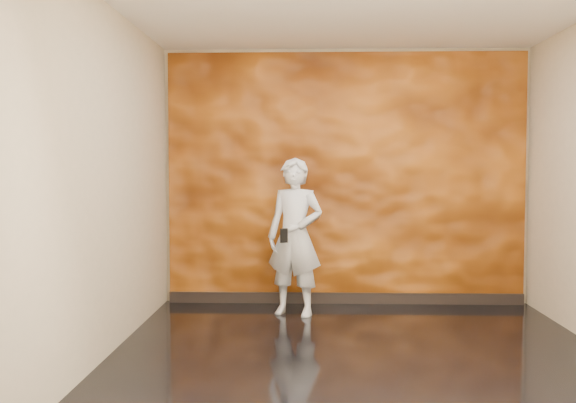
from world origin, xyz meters
name	(u,v)px	position (x,y,z in m)	size (l,w,h in m)	color
room	(360,180)	(0.00, 0.00, 1.40)	(4.02, 4.02, 2.81)	black
feature_wall	(346,179)	(0.00, 1.96, 1.38)	(3.90, 0.06, 2.75)	#CC6A18
baseboard	(345,298)	(0.00, 1.92, 0.06)	(3.90, 0.04, 0.12)	black
man	(295,237)	(-0.54, 1.37, 0.80)	(0.58, 0.38, 1.60)	#A9AEBA
phone	(284,236)	(-0.65, 1.15, 0.83)	(0.08, 0.02, 0.14)	black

